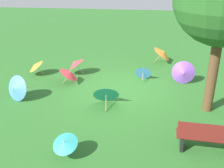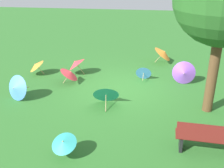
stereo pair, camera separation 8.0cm
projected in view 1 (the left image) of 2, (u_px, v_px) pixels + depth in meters
The scene contains 11 objects.
ground at pixel (123, 89), 10.60m from camera, with size 40.00×40.00×0.00m, color #2D6B28.
park_bench at pixel (209, 137), 6.83m from camera, with size 1.63×0.59×0.90m.
parasol_orange_0 at pixel (35, 66), 11.74m from camera, with size 0.85×0.89×0.71m.
parasol_blue_0 at pixel (15, 88), 9.52m from camera, with size 1.02×0.95×0.93m.
parasol_purple_1 at pixel (183, 73), 10.85m from camera, with size 0.94×0.78×0.94m.
parasol_teal_0 at pixel (106, 93), 9.30m from camera, with size 0.97×0.97×0.84m.
parasol_red_1 at pixel (70, 73), 10.90m from camera, with size 0.85×0.89×0.74m.
parasol_blue_2 at pixel (143, 72), 11.35m from camera, with size 0.66×0.66×0.65m.
parasol_red_2 at pixel (75, 63), 11.80m from camera, with size 0.83×0.88×0.83m.
parasol_orange_1 at pixel (163, 53), 13.14m from camera, with size 0.95×1.02×0.89m.
parasol_teal_1 at pixel (65, 143), 6.67m from camera, with size 0.78×0.77×0.64m.
Camera 1 is at (-0.79, 9.59, 4.47)m, focal length 43.48 mm.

